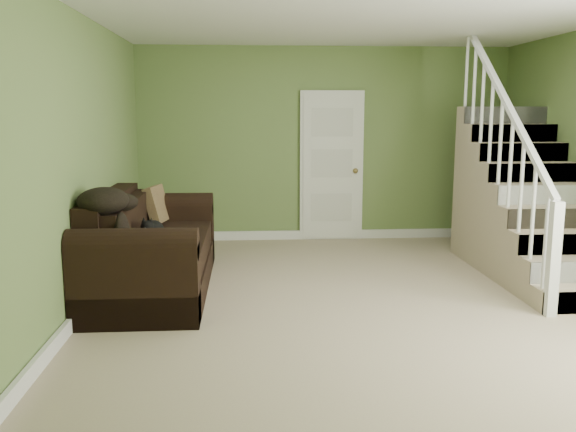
{
  "coord_description": "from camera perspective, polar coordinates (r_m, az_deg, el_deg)",
  "views": [
    {
      "loc": [
        -1.05,
        -5.5,
        1.74
      ],
      "look_at": [
        -0.66,
        0.17,
        0.77
      ],
      "focal_mm": 38.0,
      "sensor_mm": 36.0,
      "label": 1
    }
  ],
  "objects": [
    {
      "name": "banana",
      "position": [
        5.48,
        -11.67,
        -3.09
      ],
      "size": [
        0.17,
        0.18,
        0.05
      ],
      "primitive_type": "ellipsoid",
      "rotation": [
        0.0,
        0.0,
        0.74
      ],
      "color": "yellow",
      "rests_on": "sofa"
    },
    {
      "name": "throw_pillow",
      "position": [
        6.92,
        -12.17,
        1.08
      ],
      "size": [
        0.27,
        0.44,
        0.42
      ],
      "primitive_type": "cube",
      "rotation": [
        0.0,
        -0.24,
        -0.18
      ],
      "color": "#49361D",
      "rests_on": "sofa"
    },
    {
      "name": "wall_left",
      "position": [
        5.71,
        -18.66,
        4.8
      ],
      "size": [
        0.04,
        5.5,
        2.6
      ],
      "primitive_type": "cube",
      "color": "olive",
      "rests_on": "floor"
    },
    {
      "name": "baseboard_left",
      "position": [
        5.93,
        -17.72,
        -7.21
      ],
      "size": [
        0.04,
        5.5,
        0.12
      ],
      "primitive_type": "cube",
      "color": "white",
      "rests_on": "floor"
    },
    {
      "name": "wall_front",
      "position": [
        2.98,
        16.77,
        0.78
      ],
      "size": [
        5.0,
        0.04,
        2.6
      ],
      "primitive_type": "cube",
      "color": "olive",
      "rests_on": "floor"
    },
    {
      "name": "ceiling",
      "position": [
        5.67,
        7.2,
        18.39
      ],
      "size": [
        5.0,
        5.5,
        0.01
      ],
      "primitive_type": "cube",
      "color": "white",
      "rests_on": "wall_back"
    },
    {
      "name": "floor",
      "position": [
        5.87,
        6.66,
        -7.6
      ],
      "size": [
        5.0,
        5.5,
        0.01
      ],
      "primitive_type": "cube",
      "color": "tan",
      "rests_on": "ground"
    },
    {
      "name": "door",
      "position": [
        8.32,
        4.1,
        4.65
      ],
      "size": [
        0.86,
        0.12,
        2.02
      ],
      "color": "white",
      "rests_on": "floor"
    },
    {
      "name": "baseboard_back",
      "position": [
        8.46,
        3.34,
        -1.74
      ],
      "size": [
        5.0,
        0.04,
        0.12
      ],
      "primitive_type": "cube",
      "color": "white",
      "rests_on": "floor"
    },
    {
      "name": "staircase",
      "position": [
        7.23,
        21.07,
        0.34
      ],
      "size": [
        1.0,
        2.51,
        2.82
      ],
      "color": "tan",
      "rests_on": "floor"
    },
    {
      "name": "cat",
      "position": [
        6.0,
        -12.56,
        -1.31
      ],
      "size": [
        0.25,
        0.53,
        0.25
      ],
      "rotation": [
        0.0,
        0.0,
        -0.12
      ],
      "color": "black",
      "rests_on": "sofa"
    },
    {
      "name": "wall_back",
      "position": [
        8.33,
        3.4,
        6.69
      ],
      "size": [
        5.0,
        0.04,
        2.6
      ],
      "primitive_type": "cube",
      "color": "olive",
      "rests_on": "floor"
    },
    {
      "name": "throw_blanket",
      "position": [
        5.44,
        -16.92,
        1.37
      ],
      "size": [
        0.51,
        0.62,
        0.23
      ],
      "primitive_type": "ellipsoid",
      "rotation": [
        0.0,
        0.0,
        -0.17
      ],
      "color": "black",
      "rests_on": "sofa"
    },
    {
      "name": "sofa",
      "position": [
        6.17,
        -12.88,
        -3.4
      ],
      "size": [
        1.04,
        2.42,
        0.96
      ],
      "color": "black",
      "rests_on": "floor"
    },
    {
      "name": "side_table",
      "position": [
        7.31,
        -12.67,
        -1.87
      ],
      "size": [
        0.61,
        0.61,
        0.81
      ],
      "rotation": [
        0.0,
        0.0,
        -0.3
      ],
      "color": "black",
      "rests_on": "floor"
    }
  ]
}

